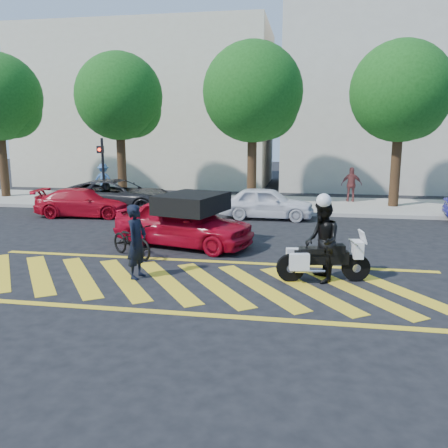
% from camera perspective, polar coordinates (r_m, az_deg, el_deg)
% --- Properties ---
extents(ground, '(90.00, 90.00, 0.00)m').
position_cam_1_polar(ground, '(11.27, -3.92, -7.06)').
color(ground, black).
rests_on(ground, ground).
extents(sidewalk, '(60.00, 5.00, 0.15)m').
position_cam_1_polar(sidewalk, '(22.80, 3.32, 2.45)').
color(sidewalk, '#9E998E').
rests_on(sidewalk, ground).
extents(crosswalk, '(12.33, 4.00, 0.01)m').
position_cam_1_polar(crosswalk, '(11.28, -4.11, -7.02)').
color(crosswalk, yellow).
rests_on(crosswalk, ground).
extents(building_left, '(16.00, 8.00, 10.00)m').
position_cam_1_polar(building_left, '(33.16, -8.92, 13.58)').
color(building_left, beige).
rests_on(building_left, ground).
extents(building_right, '(16.00, 8.00, 11.00)m').
position_cam_1_polar(building_right, '(32.09, 22.15, 13.90)').
color(building_right, beige).
rests_on(building_right, ground).
extents(tree_far_left, '(4.40, 4.40, 7.41)m').
position_cam_1_polar(tree_far_left, '(27.31, -25.27, 13.33)').
color(tree_far_left, black).
rests_on(tree_far_left, ground).
extents(tree_left, '(4.20, 4.20, 7.26)m').
position_cam_1_polar(tree_left, '(24.22, -12.17, 14.41)').
color(tree_left, black).
rests_on(tree_left, ground).
extents(tree_center, '(4.60, 4.60, 7.56)m').
position_cam_1_polar(tree_center, '(22.64, 3.82, 15.13)').
color(tree_center, black).
rests_on(tree_center, ground).
extents(tree_right, '(4.40, 4.40, 7.41)m').
position_cam_1_polar(tree_right, '(22.86, 20.78, 14.29)').
color(tree_right, black).
rests_on(tree_right, ground).
extents(signal_pole, '(0.28, 0.43, 3.20)m').
position_cam_1_polar(signal_pole, '(22.15, -14.41, 6.67)').
color(signal_pole, black).
rests_on(signal_pole, ground).
extents(officer_bike, '(0.52, 0.71, 1.80)m').
position_cam_1_polar(officer_bike, '(11.58, -10.45, -2.10)').
color(officer_bike, black).
rests_on(officer_bike, ground).
extents(bicycle, '(1.83, 1.56, 0.95)m').
position_cam_1_polar(bicycle, '(13.64, -11.06, -1.95)').
color(bicycle, black).
rests_on(bicycle, ground).
extents(police_motorcycle, '(2.20, 0.88, 0.98)m').
position_cam_1_polar(police_motorcycle, '(11.45, 11.71, -4.20)').
color(police_motorcycle, black).
rests_on(police_motorcycle, ground).
extents(officer_moto, '(0.90, 1.06, 1.94)m').
position_cam_1_polar(officer_moto, '(11.35, 11.72, -2.06)').
color(officer_moto, black).
rests_on(officer_moto, ground).
extents(red_convertible, '(4.67, 2.83, 1.49)m').
position_cam_1_polar(red_convertible, '(14.64, -4.90, 0.19)').
color(red_convertible, '#AB071D').
rests_on(red_convertible, ground).
extents(parked_left, '(4.14, 1.97, 1.16)m').
position_cam_1_polar(parked_left, '(20.55, -16.46, 2.48)').
color(parked_left, '#B60B1C').
rests_on(parked_left, ground).
extents(parked_mid_left, '(5.24, 2.45, 1.45)m').
position_cam_1_polar(parked_mid_left, '(21.16, -12.65, 3.30)').
color(parked_mid_left, black).
rests_on(parked_mid_left, ground).
extents(parked_mid_right, '(3.80, 1.57, 1.29)m').
position_cam_1_polar(parked_mid_right, '(19.32, 5.16, 2.55)').
color(parked_mid_right, white).
rests_on(parked_mid_right, ground).
extents(pedestrian_left, '(1.20, 0.85, 1.68)m').
position_cam_1_polar(pedestrian_left, '(25.94, -14.29, 5.21)').
color(pedestrian_left, '#38609B').
rests_on(pedestrian_left, sidewalk).
extents(pedestrian_right, '(0.97, 0.41, 1.66)m').
position_cam_1_polar(pedestrian_right, '(23.67, 15.09, 4.62)').
color(pedestrian_right, brown).
rests_on(pedestrian_right, sidewalk).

